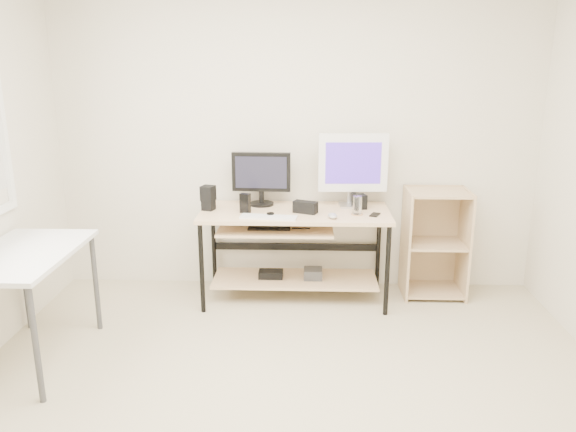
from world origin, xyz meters
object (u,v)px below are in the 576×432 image
(desk, at_px, (292,236))
(white_imac, at_px, (353,165))
(side_table, at_px, (23,264))
(audio_controller, at_px, (245,203))
(shelf_unit, at_px, (434,242))
(black_monitor, at_px, (261,175))

(desk, bearing_deg, white_imac, 18.19)
(desk, height_order, side_table, same)
(desk, xyz_separation_m, audio_controller, (-0.36, -0.08, 0.29))
(side_table, bearing_deg, white_imac, 29.68)
(shelf_unit, xyz_separation_m, audio_controller, (-1.54, -0.24, 0.37))
(white_imac, bearing_deg, side_table, -152.90)
(shelf_unit, relative_size, black_monitor, 1.88)
(side_table, bearing_deg, audio_controller, 37.30)
(desk, bearing_deg, side_table, -147.35)
(side_table, height_order, shelf_unit, shelf_unit)
(white_imac, distance_m, audio_controller, 0.92)
(desk, height_order, white_imac, white_imac)
(side_table, height_order, audio_controller, audio_controller)
(desk, xyz_separation_m, black_monitor, (-0.25, 0.17, 0.46))
(shelf_unit, height_order, audio_controller, audio_controller)
(side_table, bearing_deg, black_monitor, 41.37)
(black_monitor, relative_size, white_imac, 0.80)
(white_imac, relative_size, audio_controller, 3.87)
(white_imac, bearing_deg, audio_controller, -167.06)
(shelf_unit, bearing_deg, black_monitor, 179.50)
(desk, xyz_separation_m, white_imac, (0.49, 0.16, 0.56))
(shelf_unit, bearing_deg, audio_controller, -171.27)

